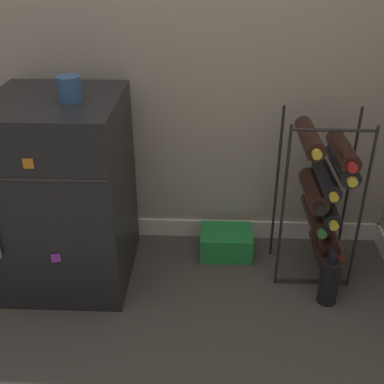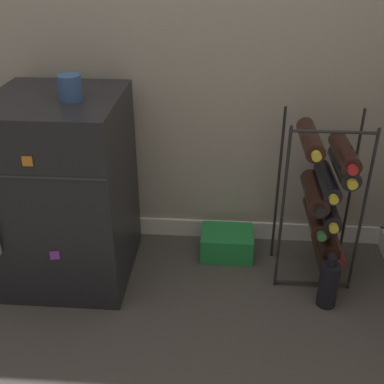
{
  "view_description": "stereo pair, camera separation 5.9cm",
  "coord_description": "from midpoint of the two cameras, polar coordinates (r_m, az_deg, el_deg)",
  "views": [
    {
      "loc": [
        0.17,
        -1.49,
        1.36
      ],
      "look_at": [
        0.1,
        0.25,
        0.4
      ],
      "focal_mm": 45.0,
      "sensor_mm": 36.0,
      "label": 1
    },
    {
      "loc": [
        0.23,
        -1.49,
        1.36
      ],
      "look_at": [
        0.1,
        0.25,
        0.4
      ],
      "focal_mm": 45.0,
      "sensor_mm": 36.0,
      "label": 2
    }
  ],
  "objects": [
    {
      "name": "mini_fridge",
      "position": [
        2.06,
        -15.58,
        -0.11
      ],
      "size": [
        0.5,
        0.55,
        0.81
      ],
      "color": "black",
      "rests_on": "ground_plane"
    },
    {
      "name": "loose_bottle_floor",
      "position": [
        2.06,
        15.16,
        -10.19
      ],
      "size": [
        0.08,
        0.08,
        0.24
      ],
      "color": "black",
      "rests_on": "ground_plane"
    },
    {
      "name": "wine_rack",
      "position": [
        2.08,
        14.72,
        -0.8
      ],
      "size": [
        0.32,
        0.33,
        0.73
      ],
      "color": "black",
      "rests_on": "ground_plane"
    },
    {
      "name": "soda_box",
      "position": [
        2.29,
        3.32,
        -5.99
      ],
      "size": [
        0.24,
        0.19,
        0.12
      ],
      "color": "#1E7F38",
      "rests_on": "ground_plane"
    },
    {
      "name": "fridge_top_cup",
      "position": [
        1.84,
        -15.21,
        11.71
      ],
      "size": [
        0.09,
        0.09,
        0.09
      ],
      "color": "#335184",
      "rests_on": "mini_fridge"
    },
    {
      "name": "ground_plane",
      "position": [
        2.03,
        -4.06,
        -13.52
      ],
      "size": [
        14.0,
        14.0,
        0.0
      ],
      "primitive_type": "plane",
      "color": "#423D38"
    }
  ]
}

